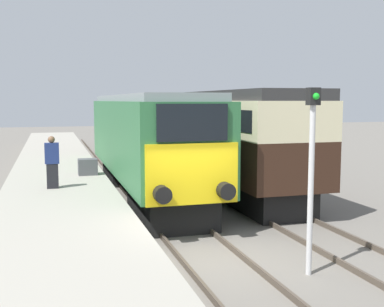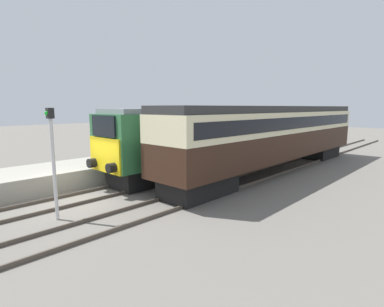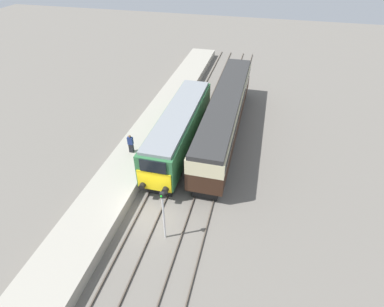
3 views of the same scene
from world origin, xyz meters
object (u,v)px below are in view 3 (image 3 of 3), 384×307
(passenger_carriage, at_px, (226,111))
(signal_post, at_px, (163,212))
(person_on_platform, at_px, (131,144))
(locomotive, at_px, (180,129))
(luggage_crate, at_px, (156,135))

(passenger_carriage, bearing_deg, signal_post, -97.49)
(passenger_carriage, height_order, person_on_platform, passenger_carriage)
(locomotive, relative_size, passenger_carriage, 0.71)
(locomotive, distance_m, passenger_carriage, 4.88)
(person_on_platform, distance_m, signal_post, 8.66)
(signal_post, bearing_deg, person_on_platform, 126.75)
(locomotive, distance_m, signal_post, 9.60)
(passenger_carriage, height_order, signal_post, passenger_carriage)
(person_on_platform, bearing_deg, luggage_crate, 63.10)
(person_on_platform, distance_m, luggage_crate, 2.89)
(signal_post, xyz_separation_m, luggage_crate, (-3.89, 9.46, -1.14))
(passenger_carriage, distance_m, person_on_platform, 9.16)
(signal_post, bearing_deg, passenger_carriage, 82.51)
(person_on_platform, xyz_separation_m, luggage_crate, (1.28, 2.53, -0.53))
(passenger_carriage, relative_size, person_on_platform, 11.34)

